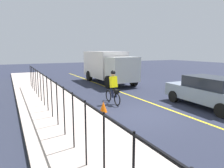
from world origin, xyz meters
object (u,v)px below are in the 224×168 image
Objects in this scene: cyclist_lead at (113,87)px; box_truck_background at (108,66)px; traffic_cone_near at (103,107)px; patrol_sedan at (208,91)px.

box_truck_background is (6.67, -2.95, 0.64)m from cyclist_lead.
cyclist_lead is 1.75m from traffic_cone_near.
box_truck_background is (9.48, 1.03, 0.73)m from patrol_sedan.
cyclist_lead is 0.27× the size of box_truck_background.
traffic_cone_near is at bearing -26.43° from box_truck_background.
cyclist_lead is at bearing 57.05° from patrol_sedan.
cyclist_lead reaches higher than patrol_sedan.
patrol_sedan reaches higher than traffic_cone_near.
box_truck_background is 8.92m from traffic_cone_near.
cyclist_lead is 7.32m from box_truck_background.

